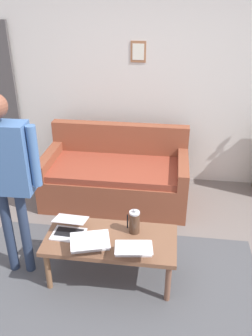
{
  "coord_description": "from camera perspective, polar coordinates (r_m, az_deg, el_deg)",
  "views": [
    {
      "loc": [
        -0.38,
        2.23,
        2.4
      ],
      "look_at": [
        0.03,
        -0.83,
        0.8
      ],
      "focal_mm": 37.5,
      "sensor_mm": 36.0,
      "label": 1
    }
  ],
  "objects": [
    {
      "name": "ground_plane",
      "position": [
        3.3,
        -1.44,
        -19.3
      ],
      "size": [
        7.68,
        7.68,
        0.0
      ],
      "primitive_type": "plane",
      "color": "slate"
    },
    {
      "name": "area_rug",
      "position": [
        3.36,
        -2.67,
        -18.15
      ],
      "size": [
        2.71,
        1.54,
        0.01
      ],
      "primitive_type": "cube",
      "color": "#4A4B4F",
      "rests_on": "ground_plane"
    },
    {
      "name": "back_wall",
      "position": [
        4.57,
        2.78,
        14.07
      ],
      "size": [
        7.04,
        0.11,
        2.7
      ],
      "color": "silver",
      "rests_on": "ground_plane"
    },
    {
      "name": "couch",
      "position": [
        4.35,
        -1.63,
        -1.41
      ],
      "size": [
        1.73,
        0.89,
        0.88
      ],
      "color": "brown",
      "rests_on": "ground_plane"
    },
    {
      "name": "coffee_table",
      "position": [
        3.18,
        -2.5,
        -12.03
      ],
      "size": [
        1.16,
        0.55,
        0.44
      ],
      "color": "brown",
      "rests_on": "ground_plane"
    },
    {
      "name": "laptop_left",
      "position": [
        3.04,
        -5.88,
        -11.94
      ],
      "size": [
        0.39,
        0.38,
        0.13
      ],
      "color": "silver",
      "rests_on": "coffee_table"
    },
    {
      "name": "laptop_center",
      "position": [
        2.98,
        1.23,
        -12.87
      ],
      "size": [
        0.34,
        0.35,
        0.12
      ],
      "color": "silver",
      "rests_on": "coffee_table"
    },
    {
      "name": "laptop_right",
      "position": [
        3.22,
        -9.21,
        -9.72
      ],
      "size": [
        0.3,
        0.3,
        0.14
      ],
      "color": "silver",
      "rests_on": "coffee_table"
    },
    {
      "name": "french_press",
      "position": [
        3.15,
        1.37,
        -8.76
      ],
      "size": [
        0.12,
        0.1,
        0.25
      ],
      "color": "#4C3323",
      "rests_on": "coffee_table"
    },
    {
      "name": "person_standing",
      "position": [
        3.02,
        -19.03,
        0.14
      ],
      "size": [
        0.59,
        0.2,
        1.71
      ],
      "color": "#25314B",
      "rests_on": "ground_plane"
    }
  ]
}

